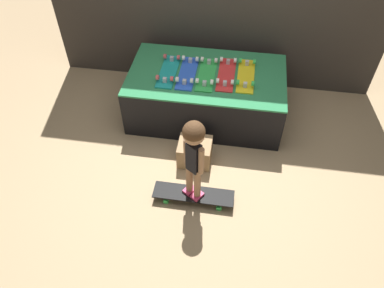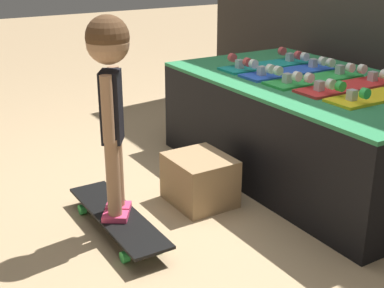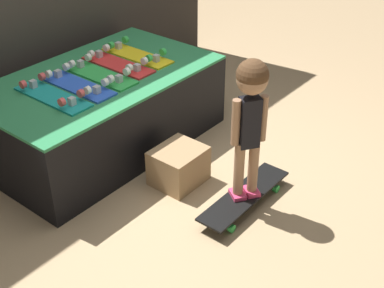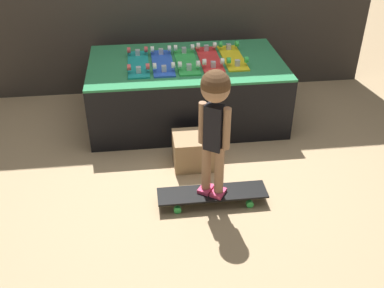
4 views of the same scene
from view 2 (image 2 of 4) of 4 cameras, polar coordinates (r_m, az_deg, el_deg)
name	(u,v)px [view 2 (image 2 of 4)]	position (r m, az deg, el deg)	size (l,w,h in m)	color
ground_plane	(216,199)	(2.89, 2.57, -5.87)	(16.00, 16.00, 0.00)	tan
display_rack	(313,128)	(3.18, 12.75, 1.69)	(1.72, 1.01, 0.57)	black
skateboard_teal_on_rack	(265,64)	(3.38, 7.83, 8.48)	(0.18, 0.60, 0.09)	teal
skateboard_blue_on_rack	(288,70)	(3.23, 10.20, 7.75)	(0.18, 0.60, 0.09)	blue
skateboard_green_on_rack	(314,77)	(3.08, 12.90, 6.95)	(0.18, 0.60, 0.09)	green
skateboard_red_on_rack	(347,85)	(2.96, 16.16, 6.11)	(0.18, 0.60, 0.09)	red
skateboard_yellow_on_rack	(380,93)	(2.84, 19.37, 5.12)	(0.18, 0.60, 0.09)	yellow
skateboard_on_floor	(117,218)	(2.57, -7.96, -7.77)	(0.78, 0.19, 0.09)	black
child	(110,80)	(2.33, -8.76, 6.73)	(0.21, 0.19, 0.93)	#E03D6B
storage_box	(200,180)	(2.81, 0.83, -3.83)	(0.34, 0.29, 0.26)	#A37F56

